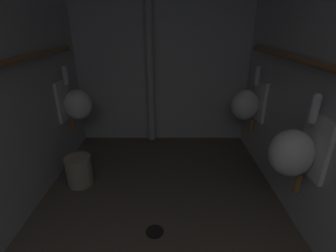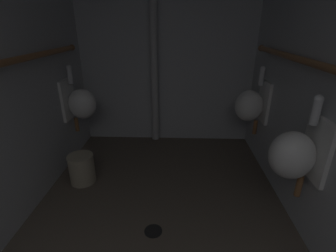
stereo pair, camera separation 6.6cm
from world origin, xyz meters
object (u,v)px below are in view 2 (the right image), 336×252
Objects in this scene: standpipe_back_wall at (154,45)px; waste_bin at (82,169)px; urinal_right_mid at (295,154)px; floor_drain at (153,231)px; urinal_left_mid at (80,103)px; urinal_right_far at (251,105)px.

standpipe_back_wall reaches higher than waste_bin.
urinal_right_mid is at bearing -54.90° from standpipe_back_wall.
floor_drain is (-0.97, -0.06, -0.67)m from urinal_right_mid.
floor_drain is (0.91, -1.14, -0.67)m from urinal_left_mid.
urinal_left_mid is 0.75m from waste_bin.
waste_bin is (-0.77, 0.63, 0.14)m from floor_drain.
waste_bin is (0.13, -0.51, -0.53)m from urinal_left_mid.
urinal_left_mid is 0.31× the size of standpipe_back_wall.
urinal_right_far is 0.31× the size of standpipe_back_wall.
urinal_left_mid is at bearing 150.04° from urinal_right_mid.
waste_bin is at bearing -123.69° from standpipe_back_wall.
urinal_left_mid is at bearing 128.52° from floor_drain.
standpipe_back_wall is 2.04m from floor_drain.
urinal_left_mid is 5.39× the size of floor_drain.
urinal_left_mid is at bearing -149.29° from standpipe_back_wall.
urinal_right_far is at bearing 16.39° from waste_bin.
urinal_right_mid and urinal_right_far have the same top height.
urinal_right_far is (1.88, 0.00, 0.00)m from urinal_left_mid.
urinal_right_mid reaches higher than waste_bin.
urinal_right_mid is 1.98m from standpipe_back_wall.
urinal_right_mid is 2.56× the size of waste_bin.
urinal_right_mid is 1.91m from waste_bin.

